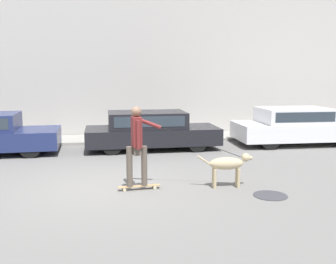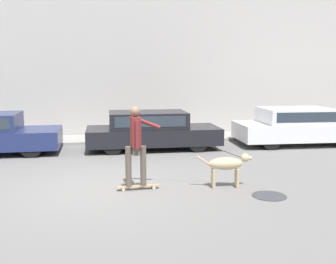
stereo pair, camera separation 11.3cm
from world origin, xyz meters
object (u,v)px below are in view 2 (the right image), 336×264
at_px(parked_car_1, 152,130).
at_px(parked_car_2, 299,126).
at_px(skateboarder, 136,142).
at_px(dog, 227,165).

height_order(parked_car_1, parked_car_2, parked_car_2).
bearing_deg(skateboarder, parked_car_1, 75.19).
xyz_separation_m(parked_car_1, dog, (1.10, -4.62, -0.10)).
height_order(parked_car_2, skateboarder, skateboarder).
bearing_deg(dog, parked_car_2, 53.07).
relative_size(parked_car_1, parked_car_2, 0.97).
relative_size(parked_car_2, skateboarder, 1.60).
bearing_deg(dog, parked_car_1, 107.57).
distance_m(parked_car_1, skateboarder, 4.57).
distance_m(parked_car_2, skateboarder, 7.48).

